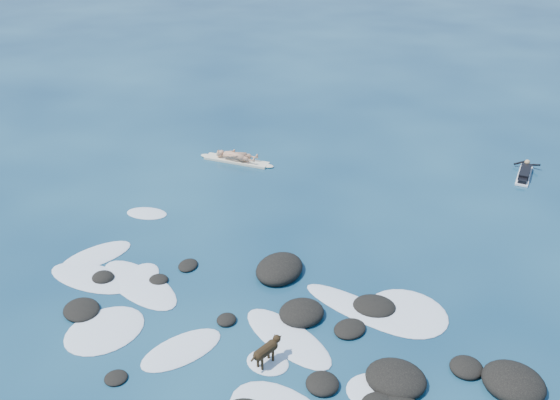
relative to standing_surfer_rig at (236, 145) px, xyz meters
The scene contains 6 objects.
ground 9.51m from the standing_surfer_rig, 51.22° to the right, with size 160.00×160.00×0.00m, color #0A2642.
reef_rocks 12.15m from the standing_surfer_rig, 41.69° to the right, with size 12.66×7.10×0.59m.
breaking_foam 10.68m from the standing_surfer_rig, 55.73° to the right, with size 12.48×7.97×0.12m.
standing_surfer_rig is the anchor object (origin of this frame).
paddling_surfer_rig 11.62m from the standing_surfer_rig, 25.01° to the left, with size 1.03×2.32×0.40m.
dog 12.12m from the standing_surfer_rig, 51.26° to the right, with size 0.40×1.10×0.70m.
Camera 1 is at (8.03, -11.81, 10.75)m, focal length 40.00 mm.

